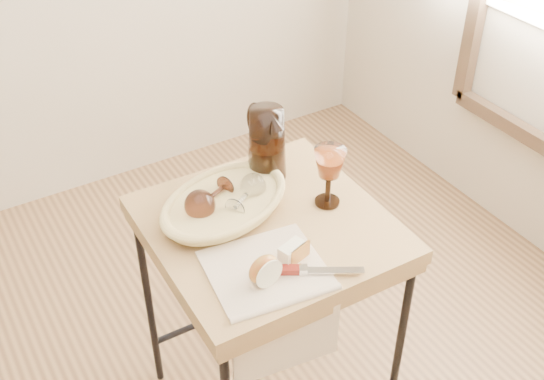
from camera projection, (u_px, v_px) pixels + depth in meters
side_table at (269, 322)px, 2.01m from camera, size 0.62×0.62×0.77m
tea_towel at (266, 269)px, 1.63m from camera, size 0.31×0.28×0.01m
bread_basket at (225, 205)px, 1.80m from camera, size 0.41×0.34×0.05m
goblet_lying_a at (211, 197)px, 1.78m from camera, size 0.16×0.13×0.08m
goblet_lying_b at (245, 195)px, 1.79m from camera, size 0.14×0.13×0.07m
pitcher at (267, 143)px, 1.88m from camera, size 0.18×0.25×0.26m
wine_goblet at (329, 177)px, 1.79m from camera, size 0.11×0.11×0.18m
apple_half at (263, 269)px, 1.57m from camera, size 0.09×0.05×0.08m
apple_wedge at (292, 252)px, 1.64m from camera, size 0.07×0.05×0.05m
table_knife at (307, 269)px, 1.61m from camera, size 0.23×0.15×0.02m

